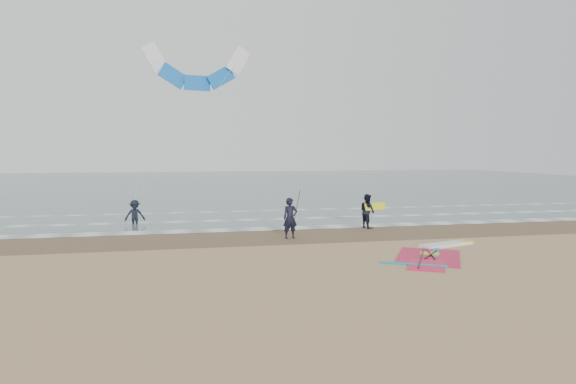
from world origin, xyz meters
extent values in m
plane|color=tan|center=(0.00, 0.00, 0.00)|extent=(120.00, 120.00, 0.00)
cube|color=#47605E|center=(0.00, 48.00, 0.01)|extent=(120.00, 80.00, 0.02)
cube|color=brown|center=(0.00, 6.00, 0.00)|extent=(120.00, 5.00, 0.01)
cube|color=white|center=(0.00, 8.20, 0.03)|extent=(120.00, 1.20, 0.02)
cube|color=white|center=(0.00, 12.00, 0.03)|extent=(120.00, 0.70, 0.02)
cube|color=white|center=(0.00, 16.50, 0.03)|extent=(120.00, 0.50, 0.01)
cube|color=white|center=(5.09, 1.82, 0.06)|extent=(2.66, 1.41, 0.12)
cube|color=yellow|center=(6.22, 2.18, 0.07)|extent=(0.63, 0.73, 0.13)
cube|color=#D61B44|center=(3.22, -0.25, 0.02)|extent=(3.63, 4.00, 0.04)
cube|color=#D61B44|center=(2.45, -1.59, 0.02)|extent=(2.01, 2.23, 0.05)
cube|color=#0C8C99|center=(4.26, 1.10, 0.03)|extent=(1.85, 2.98, 0.05)
cube|color=#0C8C99|center=(2.03, -1.38, 0.03)|extent=(2.17, 1.39, 0.05)
cube|color=yellow|center=(3.53, 0.27, 0.03)|extent=(0.94, 0.90, 0.05)
cylinder|color=black|center=(2.81, -0.45, 0.05)|extent=(1.92, 3.26, 0.06)
cylinder|color=black|center=(3.43, -0.04, 0.07)|extent=(1.28, 1.41, 0.04)
cylinder|color=black|center=(3.43, -0.04, 0.07)|extent=(0.61, 1.78, 0.04)
imported|color=black|center=(-1.06, 5.10, 0.96)|extent=(0.75, 0.54, 1.92)
imported|color=black|center=(3.68, 7.51, 0.91)|extent=(0.90, 1.04, 1.82)
imported|color=black|center=(-8.55, 11.47, 0.87)|extent=(1.21, 0.83, 1.73)
cylinder|color=black|center=(-0.76, 5.10, 1.41)|extent=(0.17, 0.86, 1.82)
cube|color=yellow|center=(4.08, 7.41, 1.16)|extent=(1.30, 0.51, 0.39)
cube|color=white|center=(-7.45, 15.00, 9.87)|extent=(1.61, 0.49, 1.90)
cube|color=blue|center=(-6.36, 15.00, 8.78)|extent=(1.87, 0.55, 1.64)
cube|color=blue|center=(-4.87, 15.00, 8.38)|extent=(1.63, 0.49, 0.94)
cube|color=blue|center=(-3.37, 15.00, 8.78)|extent=(1.87, 0.55, 1.64)
cube|color=white|center=(-2.28, 15.00, 9.87)|extent=(1.61, 0.49, 1.90)
cylinder|color=beige|center=(-8.00, 13.23, 5.51)|extent=(1.11, 3.55, 8.72)
cylinder|color=beige|center=(-5.41, 13.23, 5.51)|extent=(6.29, 3.56, 8.73)
camera|label=1|loc=(-6.19, -18.13, 4.05)|focal=32.00mm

